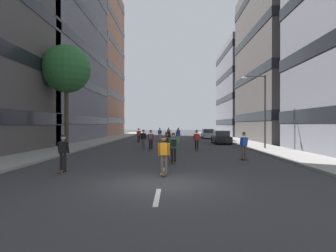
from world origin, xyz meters
name	(u,v)px	position (x,y,z in m)	size (l,w,h in m)	color
ground_plane	(169,141)	(0.00, 27.14, 0.00)	(162.84, 162.84, 0.00)	#333335
sidewalk_left	(106,140)	(-9.08, 30.53, 0.07)	(3.40, 74.64, 0.14)	gray
sidewalk_right	(232,140)	(9.08, 30.53, 0.07)	(3.40, 74.64, 0.14)	gray
lane_markings	(169,141)	(0.00, 28.00, 0.00)	(0.16, 62.20, 0.01)	silver
building_left_mid	(23,36)	(-19.77, 27.87, 14.23)	(18.11, 22.29, 28.27)	slate
building_left_far	(73,61)	(-19.77, 47.73, 15.13)	(18.11, 17.83, 30.07)	#9E6B51
building_right_mid	(317,60)	(19.77, 27.87, 10.87)	(18.11, 17.63, 21.56)	#4C4744
building_right_far	(268,90)	(19.77, 47.73, 9.14)	(18.11, 18.51, 18.10)	slate
parked_car_near	(221,138)	(6.18, 22.86, 0.70)	(1.82, 4.40, 1.52)	black
parked_car_mid	(208,134)	(6.18, 35.62, 0.70)	(1.82, 4.40, 1.52)	#B2B7BF
street_tree_near	(66,69)	(-9.08, 14.96, 7.22)	(4.30, 4.30, 9.27)	#4C3823
streetlamp_right	(261,103)	(8.37, 14.91, 4.14)	(2.13, 0.30, 6.50)	#3F3F44
skater_0	(63,151)	(-4.71, 2.65, 0.98)	(0.53, 0.90, 1.78)	brown
skater_1	(178,135)	(1.14, 23.05, 0.98)	(0.56, 0.92, 1.78)	brown
skater_2	(160,133)	(-1.29, 29.59, 0.98)	(0.56, 0.92, 1.78)	brown
skater_3	(179,133)	(1.38, 30.94, 0.98)	(0.55, 0.92, 1.78)	brown
skater_4	(164,153)	(0.10, 1.82, 0.98)	(0.53, 0.90, 1.78)	brown
skater_5	(143,138)	(-2.21, 15.81, 0.98)	(0.53, 0.90, 1.78)	brown
skater_6	(168,137)	(0.04, 18.97, 0.98)	(0.57, 0.92, 1.78)	brown
skater_7	(197,139)	(2.59, 14.19, 0.98)	(0.56, 0.92, 1.78)	brown
skater_8	(139,135)	(-3.69, 24.79, 0.98)	(0.54, 0.91, 1.78)	brown
skater_9	(244,145)	(5.00, 7.32, 0.98)	(0.57, 0.92, 1.78)	brown
skater_10	(169,133)	(-0.05, 32.41, 1.02)	(0.57, 0.92, 1.78)	brown
skater_11	(173,146)	(0.54, 5.68, 1.02)	(0.56, 0.92, 1.78)	brown
skater_12	(151,139)	(-1.41, 14.17, 1.02)	(0.54, 0.91, 1.78)	brown
skater_13	(167,144)	(0.11, 7.23, 1.02)	(0.54, 0.91, 1.78)	brown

